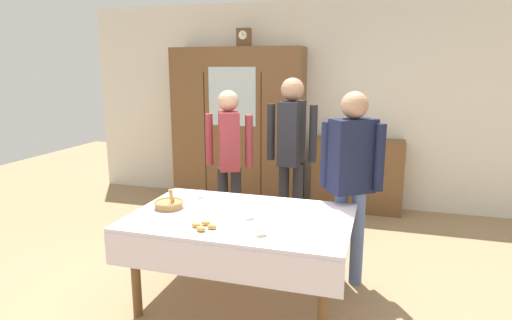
# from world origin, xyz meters

# --- Properties ---
(ground_plane) EXTENTS (12.00, 12.00, 0.00)m
(ground_plane) POSITION_xyz_m (0.00, 0.00, 0.00)
(ground_plane) COLOR #997A56
(ground_plane) RESTS_ON ground
(back_wall) EXTENTS (6.40, 0.10, 2.70)m
(back_wall) POSITION_xyz_m (0.00, 2.65, 1.35)
(back_wall) COLOR silver
(back_wall) RESTS_ON ground
(dining_table) EXTENTS (1.67, 1.09, 0.74)m
(dining_table) POSITION_xyz_m (0.00, -0.24, 0.64)
(dining_table) COLOR brown
(dining_table) RESTS_ON ground
(wall_cabinet) EXTENTS (1.79, 0.46, 2.10)m
(wall_cabinet) POSITION_xyz_m (-0.90, 2.35, 1.05)
(wall_cabinet) COLOR brown
(wall_cabinet) RESTS_ON ground
(mantel_clock) EXTENTS (0.18, 0.11, 0.24)m
(mantel_clock) POSITION_xyz_m (-0.81, 2.35, 2.23)
(mantel_clock) COLOR brown
(mantel_clock) RESTS_ON wall_cabinet
(bookshelf_low) EXTENTS (1.15, 0.35, 0.94)m
(bookshelf_low) POSITION_xyz_m (0.72, 2.41, 0.47)
(bookshelf_low) COLOR brown
(bookshelf_low) RESTS_ON ground
(book_stack) EXTENTS (0.16, 0.20, 0.06)m
(book_stack) POSITION_xyz_m (0.72, 2.41, 0.97)
(book_stack) COLOR #B29333
(book_stack) RESTS_ON bookshelf_low
(tea_cup_front_edge) EXTENTS (0.13, 0.13, 0.06)m
(tea_cup_front_edge) POSITION_xyz_m (0.26, -0.56, 0.76)
(tea_cup_front_edge) COLOR white
(tea_cup_front_edge) RESTS_ON dining_table
(tea_cup_near_right) EXTENTS (0.13, 0.13, 0.06)m
(tea_cup_near_right) POSITION_xyz_m (-0.48, 0.12, 0.76)
(tea_cup_near_right) COLOR white
(tea_cup_near_right) RESTS_ON dining_table
(tea_cup_center) EXTENTS (0.13, 0.13, 0.06)m
(tea_cup_center) POSITION_xyz_m (0.08, -0.28, 0.76)
(tea_cup_center) COLOR white
(tea_cup_center) RESTS_ON dining_table
(bread_basket) EXTENTS (0.24, 0.24, 0.16)m
(bread_basket) POSITION_xyz_m (-0.61, -0.20, 0.77)
(bread_basket) COLOR #9E7542
(bread_basket) RESTS_ON dining_table
(pastry_plate) EXTENTS (0.28, 0.28, 0.05)m
(pastry_plate) POSITION_xyz_m (-0.15, -0.56, 0.75)
(pastry_plate) COLOR white
(pastry_plate) RESTS_ON dining_table
(spoon_center) EXTENTS (0.12, 0.02, 0.01)m
(spoon_center) POSITION_xyz_m (0.50, -0.39, 0.74)
(spoon_center) COLOR silver
(spoon_center) RESTS_ON dining_table
(spoon_back_edge) EXTENTS (0.12, 0.02, 0.01)m
(spoon_back_edge) POSITION_xyz_m (-0.24, 0.02, 0.74)
(spoon_back_edge) COLOR silver
(spoon_back_edge) RESTS_ON dining_table
(person_behind_table_left) EXTENTS (0.52, 0.41, 1.62)m
(person_behind_table_left) POSITION_xyz_m (-0.53, 0.98, 0.98)
(person_behind_table_left) COLOR #232328
(person_behind_table_left) RESTS_ON ground
(person_by_cabinet) EXTENTS (0.52, 0.38, 1.66)m
(person_by_cabinet) POSITION_xyz_m (0.77, 0.38, 1.01)
(person_by_cabinet) COLOR slate
(person_by_cabinet) RESTS_ON ground
(person_behind_table_right) EXTENTS (0.52, 0.38, 1.74)m
(person_behind_table_right) POSITION_xyz_m (0.11, 1.11, 1.07)
(person_behind_table_right) COLOR #232328
(person_behind_table_right) RESTS_ON ground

